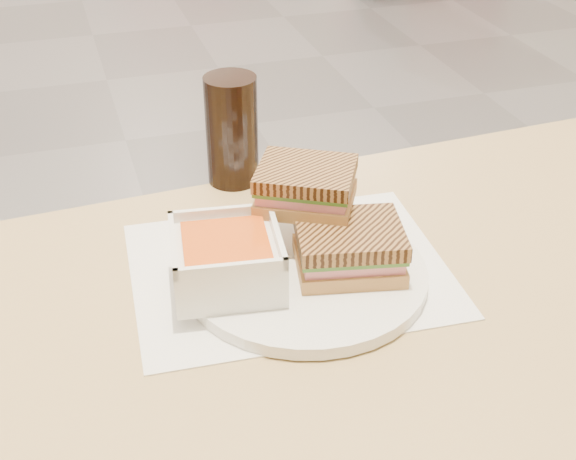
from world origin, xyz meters
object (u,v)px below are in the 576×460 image
object	(u,v)px
soup_bowl	(227,261)
cola_glass	(232,130)
plate	(306,274)
panini_lower	(349,248)
main_table	(356,393)

from	to	relation	value
soup_bowl	cola_glass	distance (m)	0.27
cola_glass	plate	bearing A→B (deg)	-85.47
soup_bowl	cola_glass	world-z (taller)	cola_glass
plate	panini_lower	bearing A→B (deg)	-12.66
main_table	panini_lower	size ratio (longest dim) A/B	8.96
soup_bowl	panini_lower	distance (m)	0.14
plate	cola_glass	bearing A→B (deg)	94.53
plate	soup_bowl	bearing A→B (deg)	178.26
panini_lower	cola_glass	distance (m)	0.29
cola_glass	soup_bowl	bearing A→B (deg)	-105.39
main_table	soup_bowl	bearing A→B (deg)	146.72
main_table	soup_bowl	size ratio (longest dim) A/B	9.17
panini_lower	plate	bearing A→B (deg)	167.34
plate	soup_bowl	world-z (taller)	soup_bowl
cola_glass	main_table	bearing A→B (deg)	-80.54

